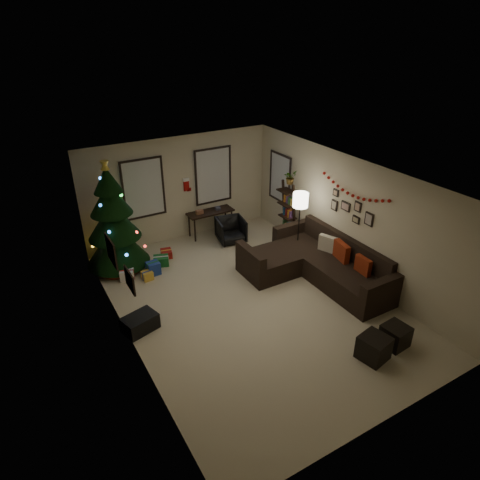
# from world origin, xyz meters

# --- Properties ---
(floor) EXTENTS (7.00, 7.00, 0.00)m
(floor) POSITION_xyz_m (0.00, 0.00, 0.00)
(floor) COLOR #BBAE8E
(floor) RESTS_ON ground
(ceiling) EXTENTS (7.00, 7.00, 0.00)m
(ceiling) POSITION_xyz_m (0.00, 0.00, 2.70)
(ceiling) COLOR white
(ceiling) RESTS_ON floor
(wall_back) EXTENTS (5.00, 0.00, 5.00)m
(wall_back) POSITION_xyz_m (0.00, 3.50, 1.35)
(wall_back) COLOR #C2B594
(wall_back) RESTS_ON floor
(wall_front) EXTENTS (5.00, 0.00, 5.00)m
(wall_front) POSITION_xyz_m (0.00, -3.50, 1.35)
(wall_front) COLOR #C2B594
(wall_front) RESTS_ON floor
(wall_left) EXTENTS (0.00, 7.00, 7.00)m
(wall_left) POSITION_xyz_m (-2.50, 0.00, 1.35)
(wall_left) COLOR #C2B594
(wall_left) RESTS_ON floor
(wall_right) EXTENTS (0.00, 7.00, 7.00)m
(wall_right) POSITION_xyz_m (2.50, 0.00, 1.35)
(wall_right) COLOR #C2B594
(wall_right) RESTS_ON floor
(window_back_left) EXTENTS (1.05, 0.06, 1.50)m
(window_back_left) POSITION_xyz_m (-0.95, 3.47, 1.55)
(window_back_left) COLOR #728CB2
(window_back_left) RESTS_ON wall_back
(window_back_right) EXTENTS (1.05, 0.06, 1.50)m
(window_back_right) POSITION_xyz_m (0.95, 3.47, 1.55)
(window_back_right) COLOR #728CB2
(window_back_right) RESTS_ON wall_back
(window_right_wall) EXTENTS (0.06, 0.90, 1.30)m
(window_right_wall) POSITION_xyz_m (2.47, 2.55, 1.50)
(window_right_wall) COLOR #728CB2
(window_right_wall) RESTS_ON wall_right
(christmas_tree) EXTENTS (1.44, 1.44, 2.67)m
(christmas_tree) POSITION_xyz_m (-1.93, 2.77, 1.11)
(christmas_tree) COLOR black
(christmas_tree) RESTS_ON floor
(presents) EXTENTS (1.43, 1.01, 0.30)m
(presents) POSITION_xyz_m (-1.32, 2.22, 0.12)
(presents) COLOR navy
(presents) RESTS_ON floor
(sofa) EXTENTS (2.18, 3.14, 0.94)m
(sofa) POSITION_xyz_m (1.80, 0.10, 0.31)
(sofa) COLOR black
(sofa) RESTS_ON floor
(pillow_red_a) EXTENTS (0.13, 0.41, 0.41)m
(pillow_red_a) POSITION_xyz_m (2.21, -0.86, 0.64)
(pillow_red_a) COLOR maroon
(pillow_red_a) RESTS_ON sofa
(pillow_red_b) EXTENTS (0.22, 0.51, 0.49)m
(pillow_red_b) POSITION_xyz_m (2.21, -0.21, 0.64)
(pillow_red_b) COLOR maroon
(pillow_red_b) RESTS_ON sofa
(pillow_cream) EXTENTS (0.28, 0.46, 0.44)m
(pillow_cream) POSITION_xyz_m (2.21, 0.23, 0.63)
(pillow_cream) COLOR beige
(pillow_cream) RESTS_ON sofa
(ottoman_near) EXTENTS (0.54, 0.54, 0.44)m
(ottoman_near) POSITION_xyz_m (0.97, -2.46, 0.22)
(ottoman_near) COLOR black
(ottoman_near) RESTS_ON floor
(ottoman_far) EXTENTS (0.46, 0.46, 0.40)m
(ottoman_far) POSITION_xyz_m (1.54, -2.41, 0.20)
(ottoman_far) COLOR black
(ottoman_far) RESTS_ON floor
(desk) EXTENTS (1.25, 0.45, 0.67)m
(desk) POSITION_xyz_m (0.71, 3.22, 0.59)
(desk) COLOR black
(desk) RESTS_ON floor
(desk_chair) EXTENTS (0.74, 0.70, 0.65)m
(desk_chair) POSITION_xyz_m (0.98, 2.57, 0.33)
(desk_chair) COLOR black
(desk_chair) RESTS_ON floor
(bookshelf) EXTENTS (0.30, 0.48, 1.62)m
(bookshelf) POSITION_xyz_m (2.30, 1.91, 0.78)
(bookshelf) COLOR black
(bookshelf) RESTS_ON floor
(potted_plant) EXTENTS (0.47, 0.43, 0.45)m
(potted_plant) POSITION_xyz_m (2.30, 1.91, 1.79)
(potted_plant) COLOR #4C4C4C
(potted_plant) RESTS_ON bookshelf
(floor_lamp) EXTENTS (0.36, 0.36, 1.69)m
(floor_lamp) POSITION_xyz_m (1.95, 1.01, 1.41)
(floor_lamp) COLOR black
(floor_lamp) RESTS_ON floor
(art_map) EXTENTS (0.04, 0.60, 0.50)m
(art_map) POSITION_xyz_m (-2.48, 0.73, 1.55)
(art_map) COLOR black
(art_map) RESTS_ON wall_left
(art_abstract) EXTENTS (0.04, 0.45, 0.35)m
(art_abstract) POSITION_xyz_m (-2.48, -0.35, 1.53)
(art_abstract) COLOR black
(art_abstract) RESTS_ON wall_left
(gallery) EXTENTS (0.03, 1.25, 0.54)m
(gallery) POSITION_xyz_m (2.48, -0.07, 1.57)
(gallery) COLOR black
(gallery) RESTS_ON wall_right
(garland) EXTENTS (0.08, 1.90, 0.30)m
(garland) POSITION_xyz_m (2.45, -0.09, 2.02)
(garland) COLOR #A5140C
(garland) RESTS_ON wall_right
(stocking_left) EXTENTS (0.20, 0.05, 0.36)m
(stocking_left) POSITION_xyz_m (-0.14, 3.56, 1.52)
(stocking_left) COLOR #990F0C
(stocking_left) RESTS_ON wall_back
(stocking_right) EXTENTS (0.20, 0.05, 0.36)m
(stocking_right) POSITION_xyz_m (0.19, 3.47, 1.44)
(stocking_right) COLOR #990F0C
(stocking_right) RESTS_ON wall_back
(storage_bin) EXTENTS (0.71, 0.57, 0.31)m
(storage_bin) POSITION_xyz_m (-2.25, 0.28, 0.16)
(storage_bin) COLOR black
(storage_bin) RESTS_ON floor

